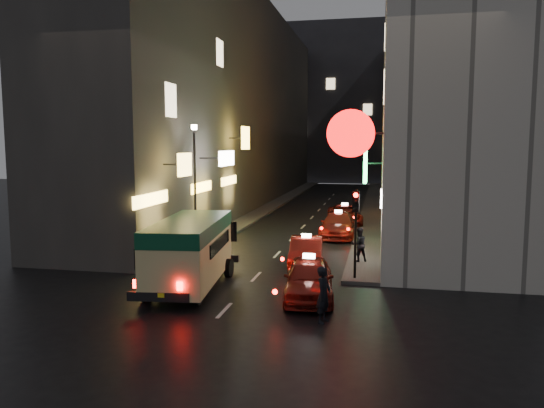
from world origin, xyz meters
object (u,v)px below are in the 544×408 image
Objects in this scene: taxi_near at (309,275)px; pedestrian_crossing at (324,291)px; minibus at (190,245)px; lamp_post at (195,178)px; traffic_light at (356,215)px.

taxi_near is 2.54m from pedestrian_crossing.
minibus is 7.31m from lamp_post.
traffic_light is (0.70, 4.96, 1.70)m from pedestrian_crossing.
lamp_post is (-8.20, 4.53, 1.04)m from traffic_light.
traffic_light reaches higher than taxi_near.
traffic_light reaches higher than pedestrian_crossing.
minibus is 6.05m from pedestrian_crossing.
traffic_light is at bearing 59.84° from taxi_near.
traffic_light is (6.01, 2.13, 1.04)m from minibus.
lamp_post reaches higher than minibus.
lamp_post is at bearing 54.70° from pedestrian_crossing.
traffic_light is 0.56× the size of lamp_post.
taxi_near is 0.88× the size of lamp_post.
minibus is at bearing 78.34° from pedestrian_crossing.
lamp_post reaches higher than traffic_light.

